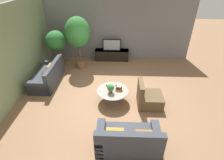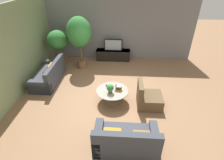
{
  "view_description": "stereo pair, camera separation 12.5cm",
  "coord_description": "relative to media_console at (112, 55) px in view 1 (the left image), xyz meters",
  "views": [
    {
      "loc": [
        0.24,
        -5.09,
        3.82
      ],
      "look_at": [
        0.04,
        0.11,
        0.55
      ],
      "focal_mm": 28.0,
      "sensor_mm": 36.0,
      "label": 1
    },
    {
      "loc": [
        0.37,
        -5.08,
        3.82
      ],
      "look_at": [
        0.04,
        0.11,
        0.55
      ],
      "focal_mm": 28.0,
      "sensor_mm": 36.0,
      "label": 2
    }
  ],
  "objects": [
    {
      "name": "back_wall_stone",
      "position": [
        0.08,
        0.32,
        1.24
      ],
      "size": [
        7.4,
        0.12,
        3.0
      ],
      "primitive_type": "cube",
      "color": "slate",
      "rests_on": "ground"
    },
    {
      "name": "side_wall_left",
      "position": [
        -3.18,
        -2.74,
        1.24
      ],
      "size": [
        0.12,
        7.4,
        3.0
      ],
      "primitive_type": "cube",
      "color": "gray",
      "rests_on": "ground"
    },
    {
      "name": "armchair_wicker",
      "position": [
        1.34,
        -3.44,
        0.01
      ],
      "size": [
        0.8,
        0.76,
        0.86
      ],
      "rotation": [
        0.0,
        0.0,
        1.57
      ],
      "color": "brown",
      "rests_on": "ground"
    },
    {
      "name": "ground_plane",
      "position": [
        0.08,
        -2.94,
        -0.26
      ],
      "size": [
        24.0,
        24.0,
        0.0
      ],
      "primitive_type": "plane",
      "color": "#8C6647"
    },
    {
      "name": "book_stack",
      "position": [
        0.37,
        -3.24,
        0.25
      ],
      "size": [
        0.27,
        0.26,
        0.16
      ],
      "color": "gold",
      "rests_on": "coffee_table"
    },
    {
      "name": "television",
      "position": [
        0.0,
        -0.0,
        0.51
      ],
      "size": [
        0.85,
        0.13,
        0.55
      ],
      "color": "black",
      "rests_on": "media_console"
    },
    {
      "name": "potted_plant_tabletop",
      "position": [
        0.1,
        -3.45,
        0.37
      ],
      "size": [
        0.23,
        0.23,
        0.31
      ],
      "color": "brown",
      "rests_on": "coffee_table"
    },
    {
      "name": "couch_by_wall",
      "position": [
        -2.43,
        -2.2,
        0.02
      ],
      "size": [
        0.84,
        1.88,
        0.84
      ],
      "rotation": [
        0.0,
        0.0,
        -1.57
      ],
      "color": "#3D424C",
      "rests_on": "ground"
    },
    {
      "name": "potted_palm_tall",
      "position": [
        -2.44,
        -0.65,
        0.87
      ],
      "size": [
        0.91,
        0.91,
        1.63
      ],
      "color": "brown",
      "rests_on": "ground"
    },
    {
      "name": "remote_black",
      "position": [
        -0.04,
        -3.08,
        0.2
      ],
      "size": [
        0.1,
        0.16,
        0.02
      ],
      "primitive_type": "cube",
      "rotation": [
        0.0,
        0.0,
        0.38
      ],
      "color": "black",
      "rests_on": "coffee_table"
    },
    {
      "name": "media_console",
      "position": [
        0.0,
        0.0,
        0.0
      ],
      "size": [
        1.67,
        0.5,
        0.51
      ],
      "color": "black",
      "rests_on": "ground"
    },
    {
      "name": "coffee_table",
      "position": [
        0.16,
        -3.32,
        0.05
      ],
      "size": [
        1.07,
        1.07,
        0.45
      ],
      "color": "#756656",
      "rests_on": "ground"
    },
    {
      "name": "potted_palm_corner",
      "position": [
        -1.39,
        -0.89,
        1.32
      ],
      "size": [
        1.05,
        1.05,
        2.28
      ],
      "color": "brown",
      "rests_on": "ground"
    },
    {
      "name": "couch_near_entry",
      "position": [
        0.61,
        -5.17,
        0.03
      ],
      "size": [
        1.58,
        0.84,
        0.84
      ],
      "rotation": [
        0.0,
        0.0,
        3.14
      ],
      "color": "#3D424C",
      "rests_on": "ground"
    }
  ]
}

